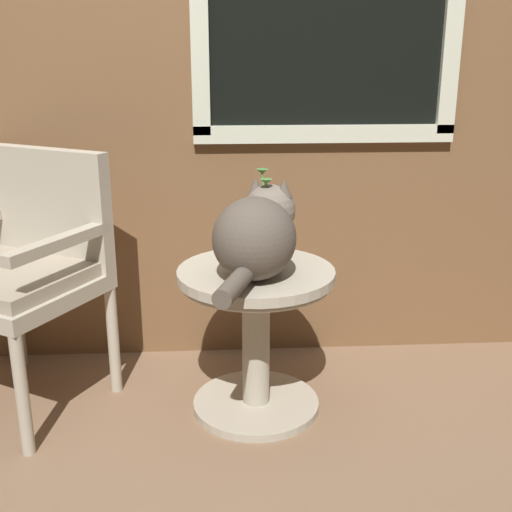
{
  "coord_description": "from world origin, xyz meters",
  "views": [
    {
      "loc": [
        -0.01,
        -1.92,
        1.3
      ],
      "look_at": [
        0.12,
        0.23,
        0.6
      ],
      "focal_mm": 45.21,
      "sensor_mm": 36.0,
      "label": 1
    }
  ],
  "objects_px": {
    "cat": "(257,233)",
    "pewter_vase_with_ivy": "(264,234)",
    "wicker_chair": "(24,263)",
    "wicker_side_table": "(256,318)"
  },
  "relations": [
    {
      "from": "cat",
      "to": "pewter_vase_with_ivy",
      "type": "height_order",
      "value": "pewter_vase_with_ivy"
    },
    {
      "from": "wicker_chair",
      "to": "cat",
      "type": "height_order",
      "value": "wicker_chair"
    },
    {
      "from": "wicker_chair",
      "to": "cat",
      "type": "xyz_separation_m",
      "value": [
        0.85,
        -0.2,
        0.15
      ]
    },
    {
      "from": "wicker_side_table",
      "to": "wicker_chair",
      "type": "bearing_deg",
      "value": 170.18
    },
    {
      "from": "wicker_side_table",
      "to": "cat",
      "type": "height_order",
      "value": "cat"
    },
    {
      "from": "wicker_side_table",
      "to": "wicker_chair",
      "type": "height_order",
      "value": "wicker_chair"
    },
    {
      "from": "wicker_side_table",
      "to": "cat",
      "type": "distance_m",
      "value": 0.34
    },
    {
      "from": "wicker_side_table",
      "to": "cat",
      "type": "xyz_separation_m",
      "value": [
        0.0,
        -0.05,
        0.33
      ]
    },
    {
      "from": "wicker_side_table",
      "to": "wicker_chair",
      "type": "xyz_separation_m",
      "value": [
        -0.85,
        0.15,
        0.18
      ]
    },
    {
      "from": "wicker_side_table",
      "to": "pewter_vase_with_ivy",
      "type": "bearing_deg",
      "value": 69.41
    }
  ]
}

